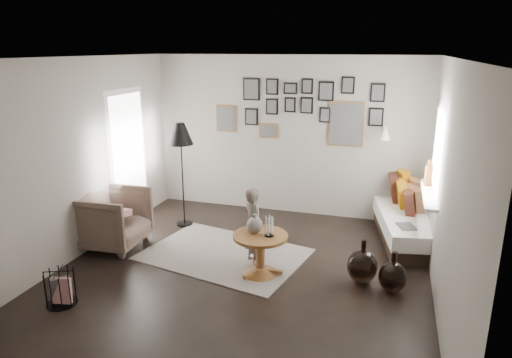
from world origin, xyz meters
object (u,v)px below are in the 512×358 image
(magazine_basket, at_px, (60,288))
(armchair, at_px, (112,219))
(child, at_px, (253,226))
(pedestal_table, at_px, (260,256))
(vase, at_px, (255,222))
(demijohn_small, at_px, (393,277))
(daybed, at_px, (409,219))
(demijohn_large, at_px, (362,266))
(floor_lamp, at_px, (181,138))

(magazine_basket, bearing_deg, armchair, 102.82)
(child, bearing_deg, pedestal_table, 166.86)
(vase, height_order, demijohn_small, vase)
(daybed, bearing_deg, magazine_basket, -151.39)
(demijohn_small, bearing_deg, magazine_basket, -159.01)
(vase, distance_m, demijohn_large, 1.38)
(vase, relative_size, daybed, 0.25)
(pedestal_table, bearing_deg, armchair, 174.62)
(pedestal_table, distance_m, demijohn_small, 1.57)
(vase, xyz_separation_m, armchair, (-2.15, 0.19, -0.27))
(vase, xyz_separation_m, daybed, (1.84, 1.70, -0.39))
(pedestal_table, bearing_deg, daybed, 44.28)
(floor_lamp, bearing_deg, magazine_basket, -96.29)
(child, bearing_deg, daybed, -98.60)
(magazine_basket, relative_size, demijohn_large, 0.75)
(pedestal_table, height_order, child, child)
(pedestal_table, relative_size, floor_lamp, 0.41)
(daybed, height_order, child, child)
(child, bearing_deg, magazine_basket, 87.18)
(demijohn_small, height_order, child, child)
(armchair, height_order, demijohn_small, armchair)
(armchair, relative_size, magazine_basket, 2.19)
(daybed, height_order, demijohn_small, daybed)
(vase, bearing_deg, child, 110.12)
(magazine_basket, relative_size, demijohn_small, 0.82)
(daybed, bearing_deg, floor_lamp, 177.42)
(vase, xyz_separation_m, magazine_basket, (-1.81, -1.31, -0.48))
(daybed, relative_size, floor_lamp, 1.20)
(pedestal_table, relative_size, demijohn_large, 1.24)
(demijohn_large, xyz_separation_m, demijohn_small, (0.35, -0.12, -0.02))
(pedestal_table, height_order, armchair, armchair)
(daybed, xyz_separation_m, child, (-1.93, -1.44, 0.22))
(demijohn_large, relative_size, child, 0.53)
(vase, relative_size, magazine_basket, 1.18)
(demijohn_small, bearing_deg, daybed, 83.40)
(magazine_basket, xyz_separation_m, demijohn_small, (3.46, 1.33, -0.01))
(floor_lamp, distance_m, child, 1.94)
(pedestal_table, distance_m, floor_lamp, 2.33)
(vase, height_order, armchair, vase)
(demijohn_large, bearing_deg, pedestal_table, -172.48)
(child, bearing_deg, armchair, 46.75)
(armchair, distance_m, demijohn_large, 3.45)
(armchair, height_order, magazine_basket, armchair)
(demijohn_small, distance_m, child, 1.79)
(demijohn_small, bearing_deg, floor_lamp, 159.54)
(vase, bearing_deg, floor_lamp, 141.82)
(daybed, bearing_deg, pedestal_table, -146.53)
(demijohn_small, bearing_deg, child, 172.16)
(demijohn_large, height_order, child, child)
(demijohn_large, xyz_separation_m, child, (-1.39, 0.12, 0.30))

